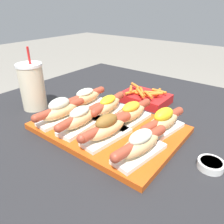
# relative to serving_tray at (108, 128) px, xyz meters

# --- Properties ---
(patio_table) EXTENTS (1.25, 1.17, 0.69)m
(patio_table) POSITION_rel_serving_tray_xyz_m (0.04, 0.06, -0.35)
(patio_table) COLOR #232326
(patio_table) RESTS_ON ground_plane
(serving_tray) EXTENTS (0.44, 0.32, 0.02)m
(serving_tray) POSITION_rel_serving_tray_xyz_m (0.00, 0.00, 0.00)
(serving_tray) COLOR #CC4C14
(serving_tray) RESTS_ON patio_table
(hot_dog_0) EXTENTS (0.07, 0.20, 0.08)m
(hot_dog_0) POSITION_rel_serving_tray_xyz_m (-0.15, -0.07, 0.04)
(hot_dog_0) COLOR white
(hot_dog_0) RESTS_ON serving_tray
(hot_dog_1) EXTENTS (0.07, 0.20, 0.07)m
(hot_dog_1) POSITION_rel_serving_tray_xyz_m (-0.06, -0.06, 0.04)
(hot_dog_1) COLOR white
(hot_dog_1) RESTS_ON serving_tray
(hot_dog_2) EXTENTS (0.08, 0.20, 0.08)m
(hot_dog_2) POSITION_rel_serving_tray_xyz_m (0.04, -0.06, 0.04)
(hot_dog_2) COLOR white
(hot_dog_2) RESTS_ON serving_tray
(hot_dog_3) EXTENTS (0.08, 0.20, 0.07)m
(hot_dog_3) POSITION_rel_serving_tray_xyz_m (0.16, -0.07, 0.04)
(hot_dog_3) COLOR white
(hot_dog_3) RESTS_ON serving_tray
(hot_dog_4) EXTENTS (0.07, 0.20, 0.07)m
(hot_dog_4) POSITION_rel_serving_tray_xyz_m (-0.16, 0.06, 0.04)
(hot_dog_4) COLOR white
(hot_dog_4) RESTS_ON serving_tray
(hot_dog_5) EXTENTS (0.08, 0.20, 0.07)m
(hot_dog_5) POSITION_rel_serving_tray_xyz_m (-0.05, 0.06, 0.04)
(hot_dog_5) COLOR white
(hot_dog_5) RESTS_ON serving_tray
(hot_dog_6) EXTENTS (0.07, 0.20, 0.07)m
(hot_dog_6) POSITION_rel_serving_tray_xyz_m (0.05, 0.06, 0.04)
(hot_dog_6) COLOR white
(hot_dog_6) RESTS_ON serving_tray
(hot_dog_7) EXTENTS (0.08, 0.20, 0.08)m
(hot_dog_7) POSITION_rel_serving_tray_xyz_m (0.15, 0.07, 0.04)
(hot_dog_7) COLOR white
(hot_dog_7) RESTS_ON serving_tray
(sauce_bowl) EXTENTS (0.06, 0.06, 0.02)m
(sauce_bowl) POSITION_rel_serving_tray_xyz_m (0.31, 0.02, 0.00)
(sauce_bowl) COLOR silver
(sauce_bowl) RESTS_ON patio_table
(drink_cup) EXTENTS (0.09, 0.09, 0.23)m
(drink_cup) POSITION_rel_serving_tray_xyz_m (-0.33, -0.04, 0.08)
(drink_cup) COLOR beige
(drink_cup) RESTS_ON patio_table
(fries_basket) EXTENTS (0.19, 0.14, 0.06)m
(fries_basket) POSITION_rel_serving_tray_xyz_m (-0.02, 0.27, 0.01)
(fries_basket) COLOR red
(fries_basket) RESTS_ON patio_table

